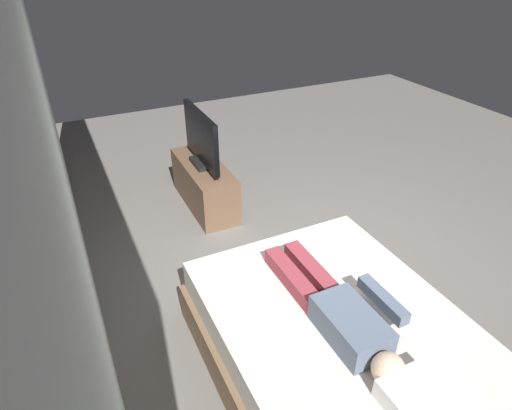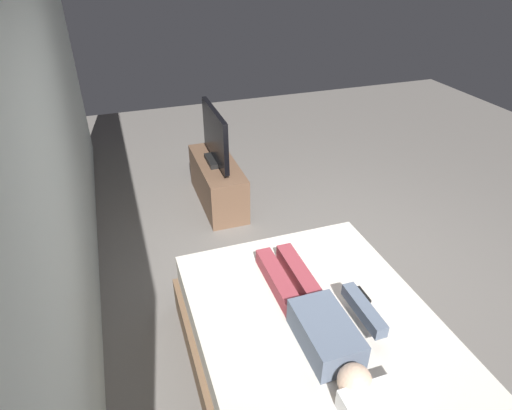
{
  "view_description": "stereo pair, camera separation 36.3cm",
  "coord_description": "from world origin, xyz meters",
  "px_view_note": "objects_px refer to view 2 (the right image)",
  "views": [
    {
      "loc": [
        -2.4,
        1.86,
        2.56
      ],
      "look_at": [
        0.32,
        0.54,
        0.69
      ],
      "focal_mm": 30.36,
      "sensor_mm": 36.0,
      "label": 1
    },
    {
      "loc": [
        -2.53,
        1.52,
        2.56
      ],
      "look_at": [
        0.32,
        0.54,
        0.69
      ],
      "focal_mm": 30.36,
      "sensor_mm": 36.0,
      "label": 2
    }
  ],
  "objects_px": {
    "bed": "(320,360)",
    "tv_stand": "(218,183)",
    "person": "(318,318)",
    "remote": "(362,295)",
    "tv": "(215,138)"
  },
  "relations": [
    {
      "from": "person",
      "to": "tv",
      "type": "relative_size",
      "value": 1.43
    },
    {
      "from": "person",
      "to": "tv_stand",
      "type": "height_order",
      "value": "person"
    },
    {
      "from": "person",
      "to": "tv_stand",
      "type": "distance_m",
      "value": 2.52
    },
    {
      "from": "tv_stand",
      "to": "tv",
      "type": "xyz_separation_m",
      "value": [
        0.0,
        0.0,
        0.53
      ]
    },
    {
      "from": "remote",
      "to": "tv",
      "type": "distance_m",
      "value": 2.38
    },
    {
      "from": "person",
      "to": "remote",
      "type": "bearing_deg",
      "value": -69.53
    },
    {
      "from": "bed",
      "to": "person",
      "type": "height_order",
      "value": "person"
    },
    {
      "from": "bed",
      "to": "tv_stand",
      "type": "xyz_separation_m",
      "value": [
        2.52,
        0.02,
        -0.01
      ]
    },
    {
      "from": "person",
      "to": "tv_stand",
      "type": "relative_size",
      "value": 1.15
    },
    {
      "from": "remote",
      "to": "tv",
      "type": "relative_size",
      "value": 0.17
    },
    {
      "from": "bed",
      "to": "tv_stand",
      "type": "bearing_deg",
      "value": 0.44
    },
    {
      "from": "bed",
      "to": "tv_stand",
      "type": "relative_size",
      "value": 1.87
    },
    {
      "from": "remote",
      "to": "tv",
      "type": "height_order",
      "value": "tv"
    },
    {
      "from": "person",
      "to": "remote",
      "type": "distance_m",
      "value": 0.44
    },
    {
      "from": "remote",
      "to": "tv",
      "type": "xyz_separation_m",
      "value": [
        2.34,
        0.39,
        0.24
      ]
    }
  ]
}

